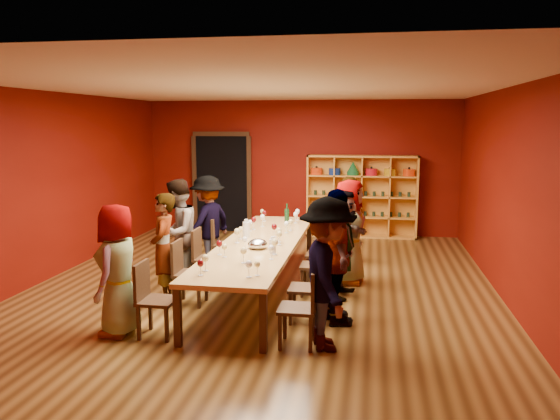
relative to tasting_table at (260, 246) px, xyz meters
The scene contains 50 objects.
room_shell 0.80m from the tasting_table, ahead, with size 7.10×9.10×3.04m.
tasting_table is the anchor object (origin of this frame).
doorway 4.80m from the tasting_table, 112.09° to the left, with size 1.40×0.17×2.30m.
shelving_unit 4.55m from the tasting_table, 72.08° to the left, with size 2.40×0.40×1.80m.
chair_person_left_0 2.12m from the tasting_table, 115.48° to the right, with size 0.42×0.42×0.89m.
person_left_0 2.32m from the tasting_table, 124.50° to the right, with size 0.77×0.42×1.57m, color #121B33.
chair_person_left_1 1.18m from the tasting_table, 141.23° to the right, with size 0.42×0.42×0.89m.
person_left_1 1.42m from the tasting_table, 148.92° to the right, with size 0.56×0.41×1.55m, color silver.
chair_person_left_2 0.94m from the tasting_table, behind, with size 0.42×0.42×0.89m.
person_left_2 1.33m from the tasting_table, behind, with size 0.80×0.44×1.65m, color #577EB4.
chair_person_left_3 1.48m from the tasting_table, 128.38° to the left, with size 0.42×0.42×0.89m.
person_left_3 1.63m from the tasting_table, 135.03° to the left, with size 1.04×0.43×1.61m, color #6195C8.
chair_person_right_0 2.13m from the tasting_table, 64.53° to the right, with size 0.42×0.42×0.89m.
person_right_0 2.24m from the tasting_table, 58.64° to the right, with size 1.10×0.46×1.71m, color #5A79BA.
chair_person_right_1 1.47m from the tasting_table, 51.42° to the right, with size 0.42×0.42×0.89m.
person_right_1 1.66m from the tasting_table, 43.51° to the right, with size 1.00×0.45×1.70m, color white.
chair_person_right_2 0.93m from the tasting_table, ahead, with size 0.42×0.42×0.89m.
person_right_2 1.20m from the tasting_table, ahead, with size 1.46×0.42×1.58m, color #15163B.
chair_person_right_3 1.15m from the tasting_table, 36.49° to the left, with size 0.42×0.42×0.89m.
person_right_3 1.46m from the tasting_table, 27.64° to the left, with size 0.80×0.44×1.64m, color #597CB8.
chair_person_right_4 2.08m from the tasting_table, 63.87° to the left, with size 0.42×0.42×0.89m.
person_right_4 2.26m from the tasting_table, 55.39° to the left, with size 0.57×0.42×1.57m, color pink.
wine_glass_0 0.96m from the tasting_table, 113.16° to the right, with size 0.08×0.08×0.20m.
wine_glass_1 1.88m from the tasting_table, 81.99° to the right, with size 0.08×0.08×0.20m.
wine_glass_2 1.76m from the tasting_table, 98.96° to the left, with size 0.08×0.08×0.20m.
wine_glass_3 0.81m from the tasting_table, 68.87° to the left, with size 0.08×0.08×0.20m.
wine_glass_4 0.40m from the tasting_table, 22.60° to the right, with size 0.08×0.08×0.21m.
wine_glass_5 1.91m from the tasting_table, 99.29° to the right, with size 0.08×0.08×0.19m.
wine_glass_6 1.97m from the tasting_table, 81.24° to the left, with size 0.08×0.08×0.20m.
wine_glass_7 0.53m from the tasting_table, 102.66° to the right, with size 0.07×0.07×0.18m.
wine_glass_8 0.41m from the tasting_table, 153.10° to the left, with size 0.08×0.08×0.19m.
wine_glass_9 1.81m from the tasting_table, 79.15° to the right, with size 0.07×0.07×0.18m.
wine_glass_10 2.00m from the tasting_table, 100.43° to the left, with size 0.07×0.07×0.18m.
wine_glass_11 1.25m from the tasting_table, 87.63° to the right, with size 0.08×0.08×0.21m.
wine_glass_12 1.00m from the tasting_table, 107.66° to the left, with size 0.09×0.09×0.21m.
wine_glass_13 1.03m from the tasting_table, 105.29° to the right, with size 0.07×0.07×0.18m.
wine_glass_14 0.35m from the tasting_table, ahead, with size 0.09×0.09×0.22m.
wine_glass_15 0.47m from the tasting_table, 69.08° to the left, with size 0.09×0.09×0.21m.
wine_glass_16 0.84m from the tasting_table, 63.75° to the right, with size 0.09×0.09×0.22m.
wine_glass_17 1.01m from the tasting_table, 71.02° to the left, with size 0.08×0.08×0.19m.
wine_glass_18 1.07m from the tasting_table, 70.07° to the right, with size 0.08×0.08×0.19m.
wine_glass_19 0.40m from the tasting_table, 160.24° to the right, with size 0.09×0.09×0.22m.
wine_glass_20 1.25m from the tasting_table, 99.55° to the left, with size 0.08×0.08×0.21m.
wine_glass_21 1.69m from the tasting_table, 79.53° to the left, with size 0.08×0.08×0.20m.
wine_glass_22 1.71m from the tasting_table, 100.54° to the right, with size 0.08×0.08×0.21m.
wine_glass_23 0.88m from the tasting_table, 112.37° to the left, with size 0.07×0.07×0.19m.
spittoon_bowl 0.44m from the tasting_table, 82.05° to the right, with size 0.28×0.28×0.15m, color silver.
carafe_a 0.44m from the tasting_table, 132.08° to the left, with size 0.12×0.12×0.28m.
carafe_b 0.76m from the tasting_table, 64.67° to the right, with size 0.10×0.10×0.24m.
wine_bottle 1.67m from the tasting_table, 84.90° to the left, with size 0.09×0.09×0.34m.
Camera 1 is at (1.62, -7.74, 2.50)m, focal length 35.00 mm.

